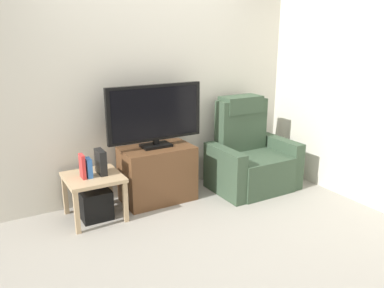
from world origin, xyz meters
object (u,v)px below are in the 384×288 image
at_px(recliner_armchair, 250,157).
at_px(game_console, 101,162).
at_px(side_table, 93,182).
at_px(book_middle, 89,168).
at_px(television, 155,114).
at_px(tv_stand, 158,174).
at_px(book_leftmost, 82,166).
at_px(subwoofer_box, 95,204).

relative_size(recliner_armchair, game_console, 4.36).
xyz_separation_m(side_table, book_middle, (-0.04, -0.02, 0.17)).
bearing_deg(television, game_console, -172.05).
bearing_deg(recliner_armchair, game_console, 179.53).
height_order(tv_stand, side_table, tv_stand).
bearing_deg(book_middle, tv_stand, 7.44).
height_order(side_table, book_middle, book_middle).
relative_size(book_leftmost, game_console, 0.97).
xyz_separation_m(television, subwoofer_box, (-0.74, -0.10, -0.83)).
distance_m(book_middle, game_console, 0.14).
xyz_separation_m(book_leftmost, game_console, (0.19, 0.03, 0.00)).
relative_size(subwoofer_box, game_console, 1.21).
xyz_separation_m(recliner_armchair, book_middle, (-1.92, 0.09, 0.18)).
distance_m(recliner_armchair, book_leftmost, 1.99).
distance_m(subwoofer_box, book_middle, 0.40).
height_order(recliner_armchair, side_table, recliner_armchair).
bearing_deg(book_leftmost, game_console, 8.97).
xyz_separation_m(tv_stand, subwoofer_box, (-0.74, -0.08, -0.16)).
relative_size(television, book_middle, 5.57).
relative_size(television, game_console, 4.35).
relative_size(subwoofer_box, book_middle, 1.55).
distance_m(tv_stand, recliner_armchair, 1.15).
distance_m(television, game_console, 0.77).
bearing_deg(book_middle, book_leftmost, 180.00).
relative_size(side_table, book_middle, 2.80).
bearing_deg(game_console, television, 7.95).
xyz_separation_m(recliner_armchair, game_console, (-1.79, 0.12, 0.21)).
bearing_deg(side_table, game_console, 6.34).
distance_m(book_leftmost, book_middle, 0.06).
bearing_deg(book_middle, game_console, 12.79).
bearing_deg(game_console, subwoofer_box, -173.66).
relative_size(tv_stand, book_leftmost, 3.25).
bearing_deg(subwoofer_box, book_middle, -154.63).
height_order(side_table, book_leftmost, book_leftmost).
bearing_deg(tv_stand, game_console, -173.67).
distance_m(tv_stand, book_leftmost, 0.89).
distance_m(recliner_armchair, side_table, 1.88).
relative_size(recliner_armchair, book_leftmost, 4.51).
height_order(side_table, subwoofer_box, side_table).
xyz_separation_m(recliner_armchair, side_table, (-1.88, 0.11, 0.01)).
height_order(television, book_leftmost, television).
bearing_deg(tv_stand, subwoofer_box, -173.67).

